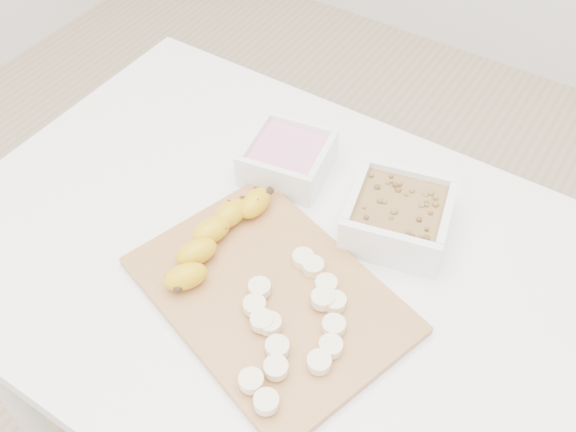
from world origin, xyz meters
The scene contains 6 objects.
table centered at (0.00, 0.00, 0.65)m, with size 1.00×0.70×0.75m.
bowl_yogurt centered at (-0.08, 0.16, 0.78)m, with size 0.15×0.15×0.06m.
bowl_granola centered at (0.12, 0.14, 0.78)m, with size 0.18×0.18×0.07m.
cutting_board centered at (0.03, -0.07, 0.76)m, with size 0.36×0.26×0.01m, color #B77C45.
banana centered at (-0.08, -0.04, 0.78)m, with size 0.06×0.21×0.04m, color gold, non-canonical shape.
banana_slices centered at (0.09, -0.09, 0.78)m, with size 0.16×0.24×0.02m.
Camera 1 is at (0.32, -0.47, 1.49)m, focal length 40.00 mm.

